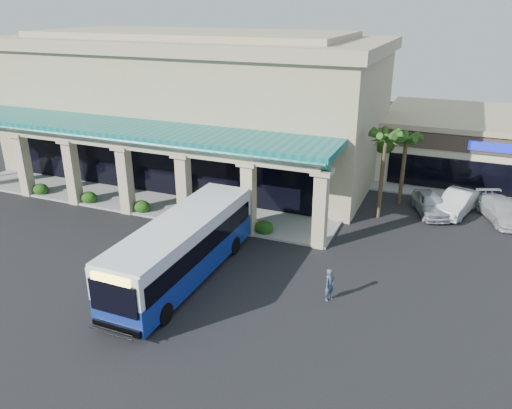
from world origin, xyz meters
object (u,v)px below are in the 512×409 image
at_px(pedestrian, 330,285).
at_px(car_white, 457,203).
at_px(car_silver, 430,204).
at_px(car_red, 502,210).
at_px(transit_bus, 183,249).

xyz_separation_m(pedestrian, car_white, (5.28, 13.79, -0.03)).
height_order(pedestrian, car_silver, pedestrian).
bearing_deg(pedestrian, car_silver, 9.11).
height_order(pedestrian, car_white, pedestrian).
bearing_deg(car_red, car_silver, 167.08).
bearing_deg(transit_bus, car_silver, 51.50).
relative_size(pedestrian, car_white, 0.34).
bearing_deg(car_white, car_red, 14.63).
xyz_separation_m(pedestrian, car_red, (8.06, 13.69, -0.11)).
relative_size(pedestrian, car_red, 0.34).
relative_size(car_white, car_red, 0.99).
bearing_deg(transit_bus, car_white, 49.20).
bearing_deg(car_white, transit_bus, -114.52).
relative_size(car_silver, car_white, 0.91).
xyz_separation_m(transit_bus, car_white, (12.81, 14.64, -0.86)).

